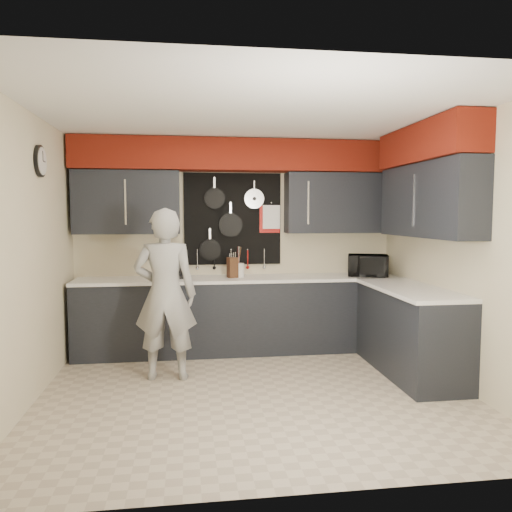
{
  "coord_description": "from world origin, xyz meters",
  "views": [
    {
      "loc": [
        -0.62,
        -4.55,
        1.68
      ],
      "look_at": [
        0.08,
        0.5,
        1.26
      ],
      "focal_mm": 35.0,
      "sensor_mm": 36.0,
      "label": 1
    }
  ],
  "objects": [
    {
      "name": "ground",
      "position": [
        0.0,
        0.0,
        0.0
      ],
      "size": [
        4.0,
        4.0,
        0.0
      ],
      "primitive_type": "plane",
      "color": "#C1B196",
      "rests_on": "ground"
    },
    {
      "name": "back_wall_assembly",
      "position": [
        0.01,
        1.6,
        2.01
      ],
      "size": [
        4.0,
        0.36,
        2.6
      ],
      "color": "beige",
      "rests_on": "ground"
    },
    {
      "name": "right_wall_assembly",
      "position": [
        1.85,
        0.26,
        1.94
      ],
      "size": [
        0.36,
        3.5,
        2.6
      ],
      "color": "beige",
      "rests_on": "ground"
    },
    {
      "name": "left_wall_assembly",
      "position": [
        -1.99,
        0.02,
        1.33
      ],
      "size": [
        0.05,
        3.5,
        2.6
      ],
      "color": "beige",
      "rests_on": "ground"
    },
    {
      "name": "base_cabinets",
      "position": [
        0.49,
        1.13,
        0.46
      ],
      "size": [
        3.95,
        2.2,
        0.92
      ],
      "color": "black",
      "rests_on": "ground"
    },
    {
      "name": "microwave",
      "position": [
        1.59,
        1.35,
        1.05
      ],
      "size": [
        0.56,
        0.47,
        0.27
      ],
      "primitive_type": "imported",
      "rotation": [
        0.0,
        0.0,
        -0.33
      ],
      "color": "black",
      "rests_on": "base_cabinets"
    },
    {
      "name": "knife_block",
      "position": [
        -0.08,
        1.42,
        1.04
      ],
      "size": [
        0.14,
        0.14,
        0.24
      ],
      "primitive_type": "cube",
      "rotation": [
        0.0,
        0.0,
        0.3
      ],
      "color": "#3D1D13",
      "rests_on": "base_cabinets"
    },
    {
      "name": "utensil_crock",
      "position": [
        -0.0,
        1.45,
        1.01
      ],
      "size": [
        0.13,
        0.13,
        0.17
      ],
      "primitive_type": "cylinder",
      "color": "white",
      "rests_on": "base_cabinets"
    },
    {
      "name": "coffee_maker",
      "position": [
        -0.72,
        1.49,
        1.1
      ],
      "size": [
        0.22,
        0.26,
        0.34
      ],
      "rotation": [
        0.0,
        0.0,
        0.18
      ],
      "color": "black",
      "rests_on": "base_cabinets"
    },
    {
      "name": "person",
      "position": [
        -0.85,
        0.54,
        0.87
      ],
      "size": [
        0.67,
        0.48,
        1.75
      ],
      "primitive_type": "imported",
      "rotation": [
        0.0,
        0.0,
        3.05
      ],
      "color": "#A1A19F",
      "rests_on": "ground"
    }
  ]
}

